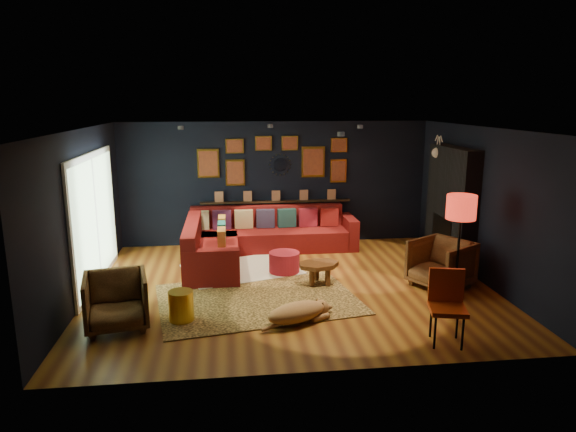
{
  "coord_description": "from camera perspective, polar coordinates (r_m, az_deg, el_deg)",
  "views": [
    {
      "loc": [
        -1.01,
        -7.99,
        3.03
      ],
      "look_at": [
        -0.02,
        0.3,
        1.14
      ],
      "focal_mm": 32.0,
      "sensor_mm": 36.0,
      "label": 1
    }
  ],
  "objects": [
    {
      "name": "orange_chair",
      "position": [
        6.89,
        17.25,
        -8.91
      ],
      "size": [
        0.53,
        0.53,
        0.94
      ],
      "rotation": [
        0.0,
        0.0,
        -0.24
      ],
      "color": "black",
      "rests_on": "ground"
    },
    {
      "name": "shag_rug",
      "position": [
        9.44,
        -5.17,
        -5.94
      ],
      "size": [
        2.29,
        1.94,
        0.03
      ],
      "primitive_type": "cube",
      "rotation": [
        0.0,
        0.0,
        0.31
      ],
      "color": "beige",
      "rests_on": "ground"
    },
    {
      "name": "gallery_wall",
      "position": [
        10.83,
        -1.46,
        6.27
      ],
      "size": [
        3.15,
        0.04,
        1.02
      ],
      "color": "gold",
      "rests_on": "room_walls"
    },
    {
      "name": "fireplace",
      "position": [
        10.0,
        17.61,
        0.57
      ],
      "size": [
        0.31,
        1.6,
        2.2
      ],
      "color": "black",
      "rests_on": "ground"
    },
    {
      "name": "sectional",
      "position": [
        10.18,
        -4.31,
        -2.71
      ],
      "size": [
        3.41,
        2.69,
        0.86
      ],
      "color": "maroon",
      "rests_on": "ground"
    },
    {
      "name": "coffee_table",
      "position": [
        8.62,
        3.41,
        -5.66
      ],
      "size": [
        0.82,
        0.7,
        0.36
      ],
      "rotation": [
        0.0,
        0.0,
        0.26
      ],
      "color": "brown",
      "rests_on": "shag_rug"
    },
    {
      "name": "ceiling_spots",
      "position": [
        8.86,
        -0.23,
        9.72
      ],
      "size": [
        3.3,
        2.5,
        0.06
      ],
      "color": "black",
      "rests_on": "room_walls"
    },
    {
      "name": "room_walls",
      "position": [
        8.18,
        0.42,
        2.64
      ],
      "size": [
        6.5,
        6.5,
        6.5
      ],
      "color": "black",
      "rests_on": "ground"
    },
    {
      "name": "floor",
      "position": [
        8.61,
        0.4,
        -7.85
      ],
      "size": [
        6.5,
        6.5,
        0.0
      ],
      "primitive_type": "plane",
      "color": "#9A621F",
      "rests_on": "ground"
    },
    {
      "name": "sliding_door",
      "position": [
        9.08,
        -20.66,
        -0.35
      ],
      "size": [
        0.06,
        2.8,
        2.2
      ],
      "color": "white",
      "rests_on": "ground"
    },
    {
      "name": "armchair_left",
      "position": [
        7.38,
        -18.57,
        -8.69
      ],
      "size": [
        0.95,
        0.91,
        0.84
      ],
      "primitive_type": "imported",
      "rotation": [
        0.0,
        0.0,
        0.2
      ],
      "color": "#A46A36",
      "rests_on": "ground"
    },
    {
      "name": "armchair_right",
      "position": [
        8.85,
        16.65,
        -4.85
      ],
      "size": [
        1.12,
        1.14,
        0.87
      ],
      "primitive_type": "imported",
      "rotation": [
        0.0,
        0.0,
        -1.02
      ],
      "color": "#A46A36",
      "rests_on": "ground"
    },
    {
      "name": "deer_head",
      "position": [
        10.32,
        17.1,
        6.76
      ],
      "size": [
        0.5,
        0.28,
        0.45
      ],
      "color": "white",
      "rests_on": "fireplace"
    },
    {
      "name": "leopard_rug",
      "position": [
        8.09,
        -3.38,
        -9.19
      ],
      "size": [
        3.32,
        2.62,
        0.02
      ],
      "primitive_type": "cube",
      "rotation": [
        0.0,
        0.0,
        0.17
      ],
      "color": "tan",
      "rests_on": "ground"
    },
    {
      "name": "pouf",
      "position": [
        9.2,
        -0.42,
        -5.13
      ],
      "size": [
        0.55,
        0.55,
        0.36
      ],
      "primitive_type": "cylinder",
      "color": "maroon",
      "rests_on": "shag_rug"
    },
    {
      "name": "ledge",
      "position": [
        10.93,
        -1.35,
        1.62
      ],
      "size": [
        3.2,
        0.12,
        0.04
      ],
      "primitive_type": "cube",
      "color": "black",
      "rests_on": "room_walls"
    },
    {
      "name": "floor_lamp",
      "position": [
        8.22,
        18.67,
        0.45
      ],
      "size": [
        0.45,
        0.45,
        1.63
      ],
      "color": "black",
      "rests_on": "ground"
    },
    {
      "name": "dog",
      "position": [
        7.21,
        0.96,
        -10.27
      ],
      "size": [
        1.35,
        1.05,
        0.38
      ],
      "primitive_type": null,
      "rotation": [
        0.0,
        0.0,
        0.43
      ],
      "color": "tan",
      "rests_on": "leopard_rug"
    },
    {
      "name": "sunburst_mirror",
      "position": [
        10.85,
        -0.86,
        5.72
      ],
      "size": [
        0.47,
        0.16,
        0.47
      ],
      "color": "silver",
      "rests_on": "room_walls"
    },
    {
      "name": "gold_stool",
      "position": [
        7.42,
        -11.79,
        -9.79
      ],
      "size": [
        0.35,
        0.35,
        0.44
      ],
      "primitive_type": "cylinder",
      "color": "gold",
      "rests_on": "ground"
    }
  ]
}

